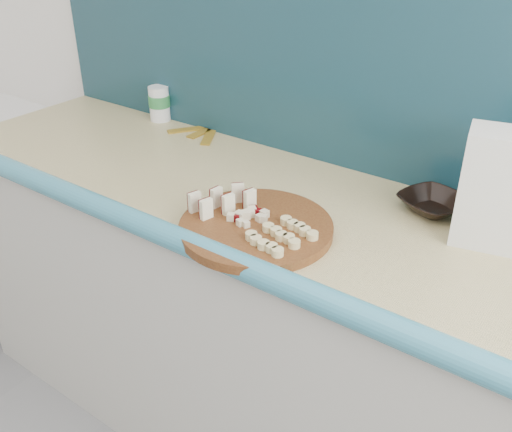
{
  "coord_description": "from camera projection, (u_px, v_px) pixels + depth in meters",
  "views": [
    {
      "loc": [
        0.83,
        0.41,
        1.6
      ],
      "look_at": [
        0.15,
        1.33,
        0.95
      ],
      "focal_mm": 40.0,
      "sensor_mm": 36.0,
      "label": 1
    }
  ],
  "objects": [
    {
      "name": "kitchen_counter",
      "position": [
        274.0,
        332.0,
        1.71
      ],
      "size": [
        2.2,
        0.63,
        0.91
      ],
      "color": "beige",
      "rests_on": "ground"
    },
    {
      "name": "backsplash",
      "position": [
        337.0,
        79.0,
        1.56
      ],
      "size": [
        2.2,
        0.02,
        0.5
      ],
      "primitive_type": "cube",
      "color": "teal",
      "rests_on": "kitchen_counter"
    },
    {
      "name": "cutting_board",
      "position": [
        256.0,
        228.0,
        1.33
      ],
      "size": [
        0.43,
        0.43,
        0.02
      ],
      "primitive_type": "cylinder",
      "rotation": [
        0.0,
        0.0,
        -0.23
      ],
      "color": "#49220F",
      "rests_on": "kitchen_counter"
    },
    {
      "name": "apple_wedges",
      "position": [
        222.0,
        201.0,
        1.37
      ],
      "size": [
        0.12,
        0.14,
        0.05
      ],
      "color": "#FDF4CA",
      "rests_on": "cutting_board"
    },
    {
      "name": "apple_chunks",
      "position": [
        250.0,
        216.0,
        1.34
      ],
      "size": [
        0.06,
        0.06,
        0.02
      ],
      "color": "beige",
      "rests_on": "cutting_board"
    },
    {
      "name": "banana_slices",
      "position": [
        282.0,
        235.0,
        1.27
      ],
      "size": [
        0.14,
        0.15,
        0.02
      ],
      "color": "beige",
      "rests_on": "cutting_board"
    },
    {
      "name": "brown_bowl",
      "position": [
        433.0,
        204.0,
        1.42
      ],
      "size": [
        0.2,
        0.2,
        0.04
      ],
      "primitive_type": "imported",
      "rotation": [
        0.0,
        0.0,
        -0.36
      ],
      "color": "black",
      "rests_on": "kitchen_counter"
    },
    {
      "name": "flour_bag",
      "position": [
        496.0,
        189.0,
        1.24
      ],
      "size": [
        0.17,
        0.14,
        0.26
      ],
      "primitive_type": "cube",
      "rotation": [
        0.0,
        0.0,
        0.22
      ],
      "color": "silver",
      "rests_on": "kitchen_counter"
    },
    {
      "name": "canister",
      "position": [
        159.0,
        103.0,
        1.97
      ],
      "size": [
        0.07,
        0.07,
        0.12
      ],
      "rotation": [
        0.0,
        0.0,
        -0.34
      ],
      "color": "white",
      "rests_on": "kitchen_counter"
    },
    {
      "name": "banana_peel",
      "position": [
        200.0,
        132.0,
        1.89
      ],
      "size": [
        0.2,
        0.17,
        0.01
      ],
      "rotation": [
        0.0,
        0.0,
        -0.17
      ],
      "color": "#AF8221",
      "rests_on": "kitchen_counter"
    }
  ]
}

